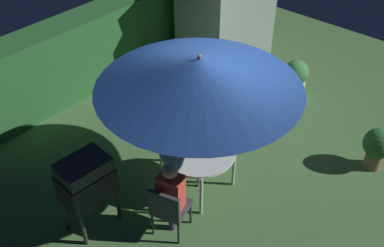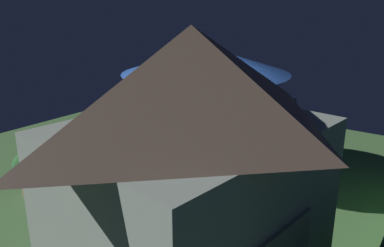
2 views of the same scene
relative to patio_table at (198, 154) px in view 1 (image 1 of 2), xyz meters
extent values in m
plane|color=#47703D|center=(1.15, 0.13, -0.69)|extent=(11.00, 11.00, 0.00)
cube|color=#28602D|center=(1.15, 3.63, 0.07)|extent=(5.58, 0.70, 1.53)
cube|color=gray|center=(3.39, 2.14, 0.42)|extent=(1.84, 1.56, 2.21)
cube|color=slate|center=(3.47, 2.83, 0.17)|extent=(0.71, 0.12, 1.72)
cylinder|color=white|center=(0.00, 0.00, 0.05)|extent=(1.12, 1.12, 0.04)
cylinder|color=beige|center=(-0.39, -0.39, -0.33)|extent=(0.05, 0.05, 0.72)
cylinder|color=beige|center=(0.39, -0.39, -0.33)|extent=(0.05, 0.05, 0.72)
cylinder|color=beige|center=(-0.39, 0.39, -0.33)|extent=(0.05, 0.05, 0.72)
cylinder|color=beige|center=(0.39, 0.39, -0.33)|extent=(0.05, 0.05, 0.72)
cylinder|color=#4C4C51|center=(0.00, 0.00, 0.47)|extent=(0.04, 0.04, 2.31)
cone|color=navy|center=(0.00, 0.00, 1.41)|extent=(2.81, 2.81, 0.43)
sphere|color=#4C4C51|center=(0.00, 0.00, 1.65)|extent=(0.06, 0.06, 0.06)
cube|color=black|center=(-1.55, 0.67, 0.09)|extent=(0.73, 0.55, 0.45)
cube|color=#2B2B2E|center=(-1.55, 0.67, 0.41)|extent=(0.70, 0.52, 0.20)
cylinder|color=#262628|center=(-1.86, 0.46, -0.41)|extent=(0.06, 0.06, 0.55)
cylinder|color=#262628|center=(-1.24, 0.46, -0.41)|extent=(0.06, 0.06, 0.55)
cylinder|color=#262628|center=(-1.86, 0.88, -0.41)|extent=(0.06, 0.06, 0.55)
cylinder|color=#262628|center=(-1.24, 0.88, -0.41)|extent=(0.06, 0.06, 0.55)
cube|color=#38383D|center=(-0.88, -0.26, -0.24)|extent=(0.57, 0.57, 0.06)
cube|color=#38383D|center=(-1.08, -0.32, -0.01)|extent=(0.18, 0.45, 0.45)
cylinder|color=#2C2C30|center=(-1.13, -0.13, -0.46)|extent=(0.04, 0.04, 0.45)
cylinder|color=#2C2C30|center=(-1.01, -0.51, -0.46)|extent=(0.04, 0.04, 0.45)
cylinder|color=#2C2C30|center=(-0.74, -0.01, -0.46)|extent=(0.04, 0.04, 0.45)
cylinder|color=#2C2C30|center=(-0.63, -0.40, -0.46)|extent=(0.04, 0.04, 0.45)
cube|color=#38383D|center=(0.92, 0.51, -0.24)|extent=(0.63, 0.63, 0.06)
cube|color=#38383D|center=(1.10, 0.62, -0.01)|extent=(0.27, 0.43, 0.45)
cylinder|color=#2C2C30|center=(1.19, 0.44, -0.46)|extent=(0.04, 0.04, 0.45)
cylinder|color=#2C2C30|center=(0.99, 0.79, -0.46)|extent=(0.04, 0.04, 0.45)
cylinder|color=#2C2C30|center=(0.84, 0.24, -0.46)|extent=(0.04, 0.04, 0.45)
cylinder|color=#2C2C30|center=(0.65, 0.59, -0.46)|extent=(0.04, 0.04, 0.45)
cylinder|color=silver|center=(3.10, 0.16, -0.49)|extent=(0.43, 0.43, 0.39)
sphere|color=#3D8442|center=(3.10, 0.16, -0.09)|extent=(0.49, 0.49, 0.49)
cylinder|color=#936651|center=(2.24, -1.89, -0.54)|extent=(0.29, 0.29, 0.29)
sphere|color=#2D6B33|center=(2.24, -1.89, -0.19)|extent=(0.50, 0.50, 0.50)
cube|color=#CC3D33|center=(-0.88, -0.26, 0.07)|extent=(0.33, 0.39, 0.55)
sphere|color=tan|center=(-0.88, -0.26, 0.46)|extent=(0.22, 0.22, 0.22)
cylinder|color=#383347|center=(-0.88, -0.26, -0.45)|extent=(0.10, 0.10, 0.48)
camera|label=1|loc=(-3.84, -3.22, 4.52)|focal=42.24mm
camera|label=2|loc=(5.31, 3.52, 2.25)|focal=35.81mm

